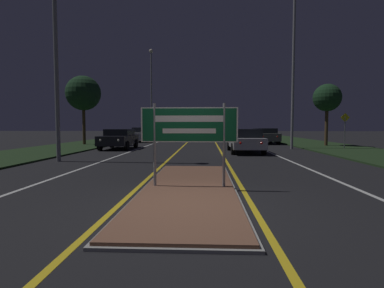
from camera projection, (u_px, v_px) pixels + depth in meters
ground_plane at (185, 207)px, 5.84m from camera, size 160.00×160.00×0.00m
median_island at (189, 188)px, 7.42m from camera, size 2.29×7.41×0.10m
verge_left at (93, 143)px, 26.21m from camera, size 5.00×100.00×0.08m
verge_right at (313, 144)px, 25.35m from camera, size 5.00×100.00×0.08m
centre_line_yellow_left at (189, 141)px, 30.83m from camera, size 0.12×70.00×0.01m
centre_line_yellow_right at (215, 141)px, 30.71m from camera, size 0.12×70.00×0.01m
lane_line_white_left at (161, 141)px, 30.96m from camera, size 0.12×70.00×0.01m
lane_line_white_right at (243, 141)px, 30.57m from camera, size 0.12×70.00×0.01m
edge_line_white_left at (133, 141)px, 31.10m from camera, size 0.10×70.00×0.01m
edge_line_white_right at (272, 141)px, 30.44m from camera, size 0.10×70.00×0.01m
highway_sign at (189, 128)px, 7.33m from camera, size 2.37×0.07×2.04m
streetlight_left_near at (55, 6)px, 12.88m from camera, size 0.53×0.53×10.65m
streetlight_left_far at (151, 85)px, 38.10m from camera, size 0.47×0.47×11.26m
streetlight_right_near at (294, 45)px, 19.86m from camera, size 0.53×0.53×11.03m
car_receding_0 at (245, 140)px, 17.66m from camera, size 1.89×4.65×1.40m
car_receding_1 at (265, 135)px, 26.47m from camera, size 1.99×4.79×1.36m
car_receding_2 at (226, 132)px, 36.71m from camera, size 2.03×4.68×1.44m
car_approaching_0 at (119, 138)px, 20.41m from camera, size 1.96×4.06×1.35m
car_approaching_1 at (142, 134)px, 29.40m from camera, size 1.84×4.26×1.40m
warning_sign at (345, 127)px, 19.72m from camera, size 0.60×0.06×2.34m
roadside_palm_left at (83, 93)px, 23.95m from camera, size 2.76×2.76×5.49m
roadside_palm_right at (327, 98)px, 22.49m from camera, size 2.06×2.06×4.64m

